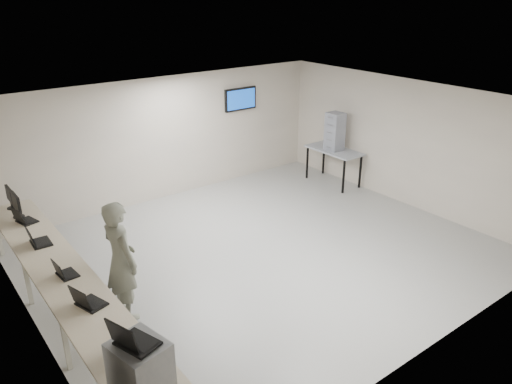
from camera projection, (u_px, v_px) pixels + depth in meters
room at (262, 181)px, 8.88m from camera, size 8.01×7.01×2.81m
workbench at (63, 277)px, 7.03m from camera, size 0.76×6.00×0.90m
equipment_box at (140, 367)px, 4.88m from camera, size 0.56×0.61×0.55m
laptop_on_box at (131, 340)px, 4.71m from camera, size 0.43×0.47×0.31m
laptop_0 at (122, 349)px, 5.42m from camera, size 0.36×0.39×0.26m
laptop_1 at (87, 301)px, 6.23m from camera, size 0.40×0.43×0.29m
laptop_2 at (63, 272)px, 6.88m from camera, size 0.29×0.34×0.25m
laptop_3 at (37, 240)px, 7.72m from camera, size 0.33×0.39×0.30m
laptop_4 at (23, 219)px, 8.44m from camera, size 0.37×0.40×0.27m
monitor_near at (16, 203)px, 8.57m from camera, size 0.19×0.43×0.43m
monitor_far at (10, 196)px, 8.92m from camera, size 0.18×0.41×0.40m
soldier at (121, 261)px, 7.24m from camera, size 0.52×0.72×1.86m
side_table at (334, 152)px, 12.33m from camera, size 0.68×1.47×0.88m
storage_bins at (335, 131)px, 12.12m from camera, size 0.35×0.39×0.93m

